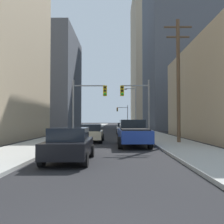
{
  "coord_description": "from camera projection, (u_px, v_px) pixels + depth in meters",
  "views": [
    {
      "loc": [
        0.4,
        -3.01,
        1.84
      ],
      "look_at": [
        0.0,
        30.45,
        3.0
      ],
      "focal_mm": 39.47,
      "sensor_mm": 36.0,
      "label": 1
    }
  ],
  "objects": [
    {
      "name": "sidewalk_left",
      "position": [
        90.0,
        129.0,
        52.98
      ],
      "size": [
        3.6,
        160.0,
        0.15
      ],
      "primitive_type": "cube",
      "color": "#9E9E99",
      "rests_on": "ground"
    },
    {
      "name": "sidewalk_right",
      "position": [
        137.0,
        129.0,
        52.86
      ],
      "size": [
        3.6,
        160.0,
        0.15
      ],
      "primitive_type": "cube",
      "color": "#9E9E99",
      "rests_on": "ground"
    },
    {
      "name": "pickup_truck_blue",
      "position": [
        133.0,
        133.0,
        17.67
      ],
      "size": [
        2.2,
        5.47,
        1.9
      ],
      "color": "navy",
      "rests_on": "ground"
    },
    {
      "name": "sedan_black",
      "position": [
        70.0,
        144.0,
        11.02
      ],
      "size": [
        1.95,
        4.23,
        1.52
      ],
      "color": "black",
      "rests_on": "ground"
    },
    {
      "name": "sedan_beige",
      "position": [
        92.0,
        133.0,
        20.88
      ],
      "size": [
        1.95,
        4.23,
        1.52
      ],
      "color": "#C6B793",
      "rests_on": "ground"
    },
    {
      "name": "sedan_white",
      "position": [
        123.0,
        128.0,
        34.2
      ],
      "size": [
        1.95,
        4.21,
        1.52
      ],
      "color": "white",
      "rests_on": "ground"
    },
    {
      "name": "traffic_signal_near_left",
      "position": [
        88.0,
        99.0,
        25.11
      ],
      "size": [
        3.52,
        0.44,
        6.0
      ],
      "color": "gray",
      "rests_on": "ground"
    },
    {
      "name": "traffic_signal_near_right",
      "position": [
        137.0,
        99.0,
        25.05
      ],
      "size": [
        3.01,
        0.44,
        6.0
      ],
      "color": "gray",
      "rests_on": "ground"
    },
    {
      "name": "traffic_signal_far_right",
      "position": [
        123.0,
        113.0,
        67.2
      ],
      "size": [
        3.09,
        0.44,
        6.0
      ],
      "color": "gray",
      "rests_on": "ground"
    },
    {
      "name": "utility_pole_right",
      "position": [
        178.0,
        78.0,
        19.44
      ],
      "size": [
        2.2,
        0.28,
        9.89
      ],
      "color": "brown",
      "rests_on": "ground"
    },
    {
      "name": "street_lamp_right",
      "position": [
        134.0,
        105.0,
        41.88
      ],
      "size": [
        2.08,
        0.32,
        7.5
      ],
      "color": "gray",
      "rests_on": "ground"
    },
    {
      "name": "building_left_mid_office",
      "position": [
        22.0,
        82.0,
        53.64
      ],
      "size": [
        23.75,
        18.06,
        20.61
      ],
      "primitive_type": "cube",
      "color": "#4C515B",
      "rests_on": "ground"
    },
    {
      "name": "building_right_mid_block",
      "position": [
        197.0,
        48.0,
        54.21
      ],
      "size": [
        21.86,
        20.01,
        35.83
      ],
      "primitive_type": "cube",
      "color": "#4C515B",
      "rests_on": "ground"
    },
    {
      "name": "building_right_far_highrise",
      "position": [
        151.0,
        60.0,
        96.27
      ],
      "size": [
        14.22,
        28.31,
        51.42
      ],
      "primitive_type": "cube",
      "color": "tan",
      "rests_on": "ground"
    }
  ]
}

